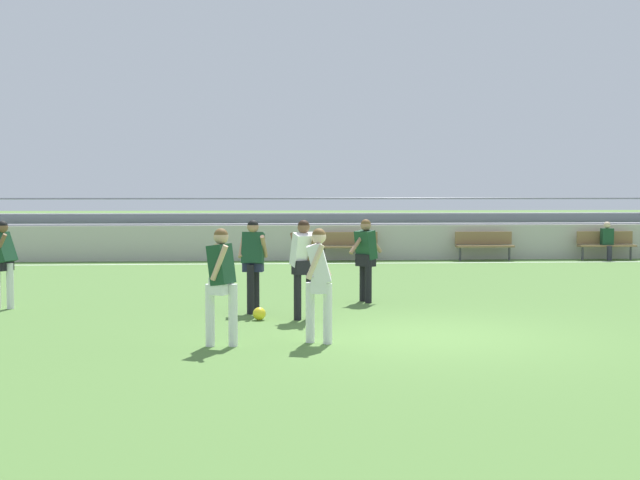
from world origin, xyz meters
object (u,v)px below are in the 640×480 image
object	(u,v)px
player_dark_dropping_back	(366,253)
player_white_deep_cover	(319,275)
player_dark_wide_right	(253,258)
player_white_pressing_high	(304,260)
player_dark_trailing_run	(221,276)
bench_far_right	(606,243)
bench_near_bin	(349,244)
player_dark_challenging	(3,257)
soccer_ball	(259,314)
bench_far_left	(484,243)
bleacher_stand	(325,232)
spectator_seated	(607,238)

from	to	relation	value
player_dark_dropping_back	player_white_deep_cover	bearing A→B (deg)	-105.06
player_dark_wide_right	player_white_pressing_high	xyz separation A→B (m)	(0.87, -0.89, 0.02)
player_white_deep_cover	player_dark_trailing_run	bearing A→B (deg)	-173.13
bench_far_right	player_dark_dropping_back	distance (m)	13.18
bench_near_bin	player_white_deep_cover	world-z (taller)	player_white_deep_cover
player_white_pressing_high	player_dark_trailing_run	bearing A→B (deg)	-117.47
player_white_pressing_high	player_white_deep_cover	world-z (taller)	player_white_pressing_high
player_dark_wide_right	player_dark_dropping_back	size ratio (longest dim) A/B	1.02
player_dark_challenging	soccer_ball	xyz separation A→B (m)	(4.75, -1.74, -0.86)
player_dark_trailing_run	bench_far_left	bearing A→B (deg)	62.61
player_dark_wide_right	player_white_deep_cover	distance (m)	3.33
player_white_pressing_high	player_dark_dropping_back	world-z (taller)	player_white_pressing_high
bench_far_right	player_white_deep_cover	world-z (taller)	player_white_deep_cover
player_dark_wide_right	player_white_pressing_high	distance (m)	1.24
player_dark_wide_right	soccer_ball	distance (m)	1.27
bleacher_stand	bench_far_left	xyz separation A→B (m)	(4.79, -2.72, -0.23)
player_white_pressing_high	player_dark_wide_right	bearing A→B (deg)	134.23
player_dark_dropping_back	soccer_ball	bearing A→B (deg)	-132.80
soccer_ball	player_dark_wide_right	bearing A→B (deg)	96.96
bleacher_stand	soccer_ball	xyz separation A→B (m)	(-2.19, -14.77, -0.67)
bench_near_bin	player_dark_trailing_run	bearing A→B (deg)	-102.65
bench_far_left	soccer_ball	xyz separation A→B (m)	(-6.98, -12.05, -0.44)
bench_far_left	player_dark_dropping_back	xyz separation A→B (m)	(-4.90, -9.80, 0.42)
bench_near_bin	player_dark_challenging	world-z (taller)	player_dark_challenging
player_white_deep_cover	player_dark_wide_right	bearing A→B (deg)	107.09
player_white_pressing_high	player_dark_challenging	xyz separation A→B (m)	(-5.50, 1.72, -0.04)
player_white_deep_cover	player_dark_challenging	size ratio (longest dim) A/B	1.01
bench_far_right	player_white_deep_cover	distance (m)	17.48
player_dark_wide_right	bleacher_stand	bearing A→B (deg)	80.56
bench_far_right	bench_far_left	distance (m)	3.90
bench_far_left	spectator_seated	size ratio (longest dim) A/B	1.49
player_white_pressing_high	player_dark_challenging	size ratio (longest dim) A/B	1.04
bench_far_left	player_dark_challenging	world-z (taller)	player_dark_challenging
bleacher_stand	bench_far_right	xyz separation A→B (m)	(8.69, -2.72, -0.23)
bench_near_bin	player_white_deep_cover	bearing A→B (deg)	-97.42
bench_near_bin	player_white_pressing_high	size ratio (longest dim) A/B	1.06
bleacher_stand	player_white_deep_cover	world-z (taller)	bleacher_stand
spectator_seated	player_dark_challenging	size ratio (longest dim) A/B	0.74
bench_near_bin	bleacher_stand	bearing A→B (deg)	101.20
bench_near_bin	spectator_seated	size ratio (longest dim) A/B	1.49
bleacher_stand	spectator_seated	size ratio (longest dim) A/B	21.40
player_dark_wide_right	player_dark_challenging	distance (m)	4.71
bleacher_stand	player_dark_trailing_run	world-z (taller)	bleacher_stand
bench_far_right	player_dark_wide_right	distance (m)	15.66
bench_near_bin	bench_far_left	distance (m)	4.25
bench_near_bin	bench_far_right	distance (m)	8.16
player_white_deep_cover	bench_near_bin	bearing A→B (deg)	82.58
spectator_seated	player_white_deep_cover	world-z (taller)	player_white_deep_cover
spectator_seated	bench_far_left	bearing A→B (deg)	178.30
player_dark_dropping_back	bench_far_left	bearing A→B (deg)	63.43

